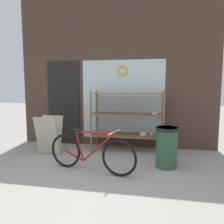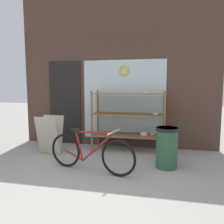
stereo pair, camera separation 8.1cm
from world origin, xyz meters
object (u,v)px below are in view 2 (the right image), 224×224
sandwich_board (50,135)px  display_case (129,116)px  bicycle (90,152)px  trash_bin (167,146)px

sandwich_board → display_case: bearing=23.6°
display_case → sandwich_board: 1.81m
bicycle → sandwich_board: 1.42m
display_case → trash_bin: bearing=-48.7°
sandwich_board → trash_bin: bearing=-3.1°
sandwich_board → bicycle: bearing=-29.3°
sandwich_board → trash_bin: 2.50m
sandwich_board → trash_bin: sandwich_board is taller
display_case → bicycle: size_ratio=0.99×
bicycle → sandwich_board: bearing=158.9°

